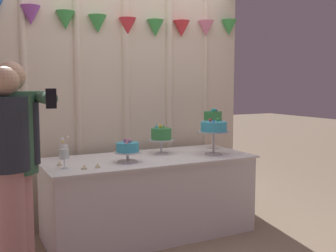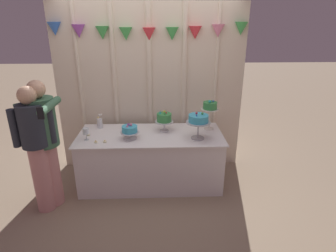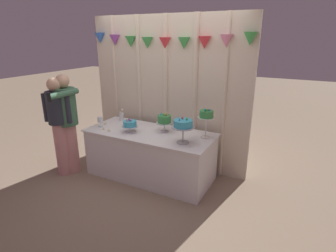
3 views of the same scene
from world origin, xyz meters
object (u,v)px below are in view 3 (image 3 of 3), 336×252
cake_table (150,154)px  tealight_far_left (106,124)px  guest_girl_blue_dress (67,120)px  flower_vase (121,116)px  cake_display_leftmost (130,125)px  cake_display_midleft (164,120)px  cake_display_midright (183,125)px  tealight_near_left (103,129)px  cake_display_rightmost (206,116)px  wine_glass (100,120)px  guest_man_dark_suit (59,123)px  tealight_near_right (109,130)px

cake_table → tealight_far_left: 0.91m
cake_table → guest_girl_blue_dress: 1.40m
flower_vase → guest_girl_blue_dress: bearing=-124.8°
cake_table → cake_display_leftmost: cake_display_leftmost is taller
cake_table → cake_display_midleft: bearing=31.6°
cake_display_midright → tealight_near_left: 1.33m
cake_display_leftmost → cake_display_rightmost: 1.14m
tealight_far_left → tealight_near_left: 0.28m
guest_girl_blue_dress → cake_display_midright: bearing=8.7°
flower_vase → tealight_far_left: 0.32m
cake_display_midright → wine_glass: bearing=179.7°
tealight_far_left → cake_display_leftmost: bearing=-11.9°
cake_table → flower_vase: size_ratio=8.97×
wine_glass → guest_man_dark_suit: 0.61m
cake_display_midleft → guest_man_dark_suit: guest_man_dark_suit is taller
tealight_near_right → guest_girl_blue_dress: (-0.66, -0.20, 0.12)m
cake_display_midleft → tealight_near_left: (-0.87, -0.36, -0.18)m
guest_man_dark_suit → flower_vase: bearing=56.3°
tealight_near_left → tealight_near_right: (0.11, 0.00, 0.00)m
wine_glass → guest_girl_blue_dress: size_ratio=0.10×
cake_display_midleft → guest_man_dark_suit: 1.62m
tealight_near_left → cake_table: bearing=20.0°
cake_display_leftmost → guest_man_dark_suit: 1.10m
cake_table → cake_display_rightmost: (0.82, 0.17, 0.69)m
cake_table → cake_display_leftmost: bearing=-153.3°
cake_display_leftmost → guest_man_dark_suit: (-1.02, -0.42, -0.00)m
cake_display_midleft → cake_display_rightmost: 0.65m
tealight_near_right → flower_vase: bearing=106.6°
flower_vase → tealight_near_left: size_ratio=4.63×
cake_display_rightmost → tealight_near_right: size_ratio=9.87×
cake_display_midright → guest_man_dark_suit: 1.95m
cake_display_rightmost → flower_vase: (-1.55, 0.11, -0.24)m
wine_glass → flower_vase: size_ratio=0.74×
cake_display_leftmost → tealight_near_left: cake_display_leftmost is taller
cake_display_rightmost → tealight_far_left: (-1.65, -0.18, -0.31)m
wine_glass → guest_girl_blue_dress: (-0.41, -0.29, 0.01)m
cake_display_leftmost → tealight_near_right: (-0.31, -0.11, -0.11)m
guest_girl_blue_dress → tealight_far_left: bearing=47.2°
cake_display_midleft → tealight_near_left: bearing=-157.3°
cake_display_midleft → wine_glass: size_ratio=1.88×
tealight_near_left → tealight_near_right: 0.11m
guest_girl_blue_dress → flower_vase: bearing=55.2°
tealight_near_left → cake_display_rightmost: bearing=15.3°
guest_girl_blue_dress → cake_display_midleft: bearing=21.5°
cake_display_leftmost → wine_glass: bearing=-177.9°
cake_display_midleft → guest_girl_blue_dress: guest_girl_blue_dress is taller
cake_display_rightmost → tealight_far_left: size_ratio=10.77×
cake_table → wine_glass: bearing=-169.5°
cake_display_rightmost → cake_table: bearing=-168.6°
guest_girl_blue_dress → guest_man_dark_suit: bearing=-115.5°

